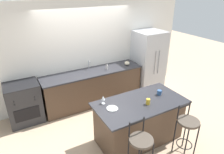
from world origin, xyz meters
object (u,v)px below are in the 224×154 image
(wine_glass, at_px, (103,98))
(pumpkin_decoration, at_px, (127,63))
(oven_range, at_px, (24,103))
(soap_bottle, at_px, (107,67))
(refrigerator, at_px, (148,61))
(bar_stool_near, at_px, (140,146))
(bar_stool_far, at_px, (187,127))
(tumbler_cup, at_px, (148,102))
(dinner_plate, at_px, (112,108))
(coffee_mug, at_px, (159,92))

(wine_glass, height_order, pumpkin_decoration, wine_glass)
(oven_range, relative_size, soap_bottle, 5.94)
(refrigerator, distance_m, bar_stool_near, 3.25)
(soap_bottle, bearing_deg, pumpkin_decoration, 1.10)
(bar_stool_far, bearing_deg, pumpkin_decoration, 82.99)
(wine_glass, bearing_deg, oven_range, 130.62)
(wine_glass, distance_m, pumpkin_decoration, 2.06)
(bar_stool_near, xyz_separation_m, pumpkin_decoration, (1.33, 2.47, 0.36))
(bar_stool_near, bearing_deg, refrigerator, 49.92)
(tumbler_cup, bearing_deg, oven_range, 136.20)
(bar_stool_near, relative_size, bar_stool_far, 1.00)
(oven_range, height_order, pumpkin_decoration, pumpkin_decoration)
(refrigerator, relative_size, bar_stool_far, 1.70)
(refrigerator, bearing_deg, soap_bottle, -178.97)
(dinner_plate, bearing_deg, soap_bottle, 65.30)
(bar_stool_far, bearing_deg, soap_bottle, 97.82)
(bar_stool_far, bearing_deg, coffee_mug, 89.61)
(refrigerator, relative_size, tumbler_cup, 15.78)
(dinner_plate, bearing_deg, tumbler_cup, -16.28)
(tumbler_cup, height_order, pumpkin_decoration, pumpkin_decoration)
(bar_stool_far, relative_size, coffee_mug, 8.37)
(soap_bottle, bearing_deg, bar_stool_near, -105.56)
(refrigerator, bearing_deg, bar_stool_far, -112.88)
(refrigerator, bearing_deg, tumbler_cup, -128.38)
(bar_stool_near, xyz_separation_m, bar_stool_far, (1.03, -0.03, 0.00))
(oven_range, bearing_deg, soap_bottle, -2.56)
(bar_stool_near, xyz_separation_m, wine_glass, (-0.15, 1.03, 0.40))
(wine_glass, height_order, soap_bottle, soap_bottle)
(refrigerator, distance_m, bar_stool_far, 2.74)
(oven_range, height_order, bar_stool_near, bar_stool_near)
(bar_stool_far, bearing_deg, refrigerator, 67.12)
(tumbler_cup, relative_size, soap_bottle, 0.70)
(dinner_plate, distance_m, tumbler_cup, 0.70)
(wine_glass, bearing_deg, bar_stool_far, -42.24)
(tumbler_cup, bearing_deg, wine_glass, 149.32)
(bar_stool_near, height_order, wine_glass, wine_glass)
(coffee_mug, bearing_deg, pumpkin_decoration, 79.90)
(refrigerator, bearing_deg, oven_range, 178.86)
(refrigerator, height_order, pumpkin_decoration, refrigerator)
(refrigerator, bearing_deg, dinner_plate, -142.06)
(wine_glass, bearing_deg, bar_stool_near, -81.90)
(tumbler_cup, distance_m, soap_bottle, 1.87)
(pumpkin_decoration, bearing_deg, bar_stool_far, -97.01)
(coffee_mug, xyz_separation_m, soap_bottle, (-0.35, 1.68, 0.04))
(oven_range, height_order, soap_bottle, soap_bottle)
(coffee_mug, height_order, pumpkin_decoration, pumpkin_decoration)
(bar_stool_near, distance_m, bar_stool_far, 1.03)
(bar_stool_far, bearing_deg, bar_stool_near, 178.09)
(tumbler_cup, bearing_deg, dinner_plate, 163.72)
(refrigerator, xyz_separation_m, soap_bottle, (-1.40, -0.03, 0.10))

